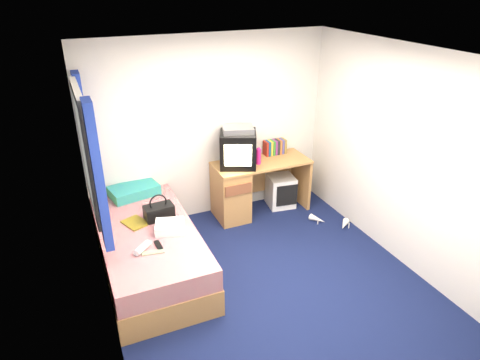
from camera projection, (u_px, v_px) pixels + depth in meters
name	position (u px, v px, depth m)	size (l,w,h in m)	color
ground	(266.00, 281.00, 4.64)	(3.40, 3.40, 0.00)	#0C1438
room_shell	(270.00, 158.00, 4.01)	(3.40, 3.40, 3.40)	white
bed	(149.00, 250.00, 4.71)	(1.01, 2.00, 0.54)	tan
pillow	(134.00, 190.00, 5.28)	(0.57, 0.36, 0.12)	#1A62AF
desk	(242.00, 188.00, 5.78)	(1.30, 0.55, 0.75)	tan
storage_cube	(281.00, 191.00, 6.09)	(0.36, 0.36, 0.45)	white
crt_tv	(238.00, 149.00, 5.51)	(0.59, 0.57, 0.45)	black
vcr	(238.00, 130.00, 5.40)	(0.38, 0.27, 0.07)	#A8A8AA
book_row	(275.00, 147.00, 5.92)	(0.31, 0.13, 0.20)	maroon
picture_frame	(284.00, 147.00, 5.99)	(0.02, 0.12, 0.14)	black
pink_water_bottle	(259.00, 157.00, 5.60)	(0.07, 0.07, 0.21)	#E21F7A
aerosol_can	(256.00, 156.00, 5.65)	(0.05, 0.05, 0.18)	white
handbag	(159.00, 211.00, 4.76)	(0.33, 0.20, 0.30)	black
towel	(170.00, 227.00, 4.54)	(0.30, 0.25, 0.10)	white
magazine	(135.00, 223.00, 4.69)	(0.21, 0.28, 0.01)	gold
water_bottle	(142.00, 248.00, 4.21)	(0.07, 0.07, 0.20)	silver
colour_swatch_fan	(153.00, 252.00, 4.19)	(0.22, 0.06, 0.01)	gold
remote_control	(158.00, 245.00, 4.30)	(0.05, 0.16, 0.02)	black
window_assembly	(89.00, 153.00, 4.22)	(0.11, 1.42, 1.40)	silver
white_heels	(331.00, 222.00, 5.68)	(0.45, 0.48, 0.09)	white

